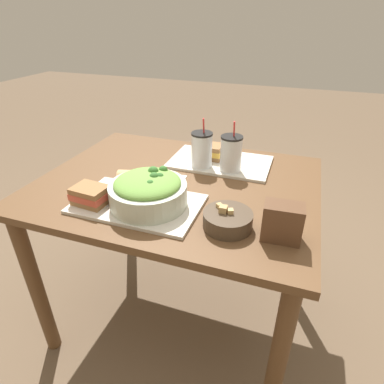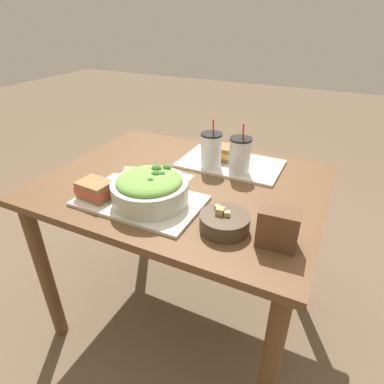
{
  "view_description": "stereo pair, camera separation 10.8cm",
  "coord_description": "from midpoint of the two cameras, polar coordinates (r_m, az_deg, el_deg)",
  "views": [
    {
      "loc": [
        0.44,
        -1.08,
        1.39
      ],
      "look_at": [
        0.13,
        -0.19,
        0.86
      ],
      "focal_mm": 30.0,
      "sensor_mm": 36.0,
      "label": 1
    },
    {
      "loc": [
        0.54,
        -1.04,
        1.39
      ],
      "look_at": [
        0.13,
        -0.19,
        0.86
      ],
      "focal_mm": 30.0,
      "sensor_mm": 36.0,
      "label": 2
    }
  ],
  "objects": [
    {
      "name": "ground_plane",
      "position": [
        1.81,
        -3.86,
        -20.42
      ],
      "size": [
        12.0,
        12.0,
        0.0
      ],
      "primitive_type": "plane",
      "color": "brown"
    },
    {
      "name": "dining_table",
      "position": [
        1.38,
        -4.77,
        -2.52
      ],
      "size": [
        1.11,
        0.88,
        0.78
      ],
      "color": "brown",
      "rests_on": "ground_plane"
    },
    {
      "name": "tray_near",
      "position": [
        1.17,
        -12.22,
        -2.17
      ],
      "size": [
        0.45,
        0.27,
        0.01
      ],
      "color": "beige",
      "rests_on": "dining_table"
    },
    {
      "name": "tray_far",
      "position": [
        1.47,
        2.93,
        5.29
      ],
      "size": [
        0.45,
        0.27,
        0.01
      ],
      "color": "beige",
      "rests_on": "dining_table"
    },
    {
      "name": "salad_bowl",
      "position": [
        1.12,
        -10.54,
        0.23
      ],
      "size": [
        0.27,
        0.27,
        0.13
      ],
      "color": "beige",
      "rests_on": "tray_near"
    },
    {
      "name": "soup_bowl",
      "position": [
        1.03,
        3.38,
        -4.95
      ],
      "size": [
        0.16,
        0.16,
        0.07
      ],
      "color": "#473828",
      "rests_on": "dining_table"
    },
    {
      "name": "sandwich_near",
      "position": [
        1.2,
        -20.08,
        -0.59
      ],
      "size": [
        0.13,
        0.1,
        0.06
      ],
      "rotation": [
        0.0,
        0.0,
        -0.09
      ],
      "color": "olive",
      "rests_on": "tray_near"
    },
    {
      "name": "baguette_near",
      "position": [
        1.25,
        -12.74,
        2.16
      ],
      "size": [
        0.13,
        0.1,
        0.07
      ],
      "rotation": [
        0.0,
        0.0,
        1.84
      ],
      "color": "tan",
      "rests_on": "tray_near"
    },
    {
      "name": "sandwich_far",
      "position": [
        1.49,
        1.08,
        7.23
      ],
      "size": [
        0.12,
        0.09,
        0.06
      ],
      "rotation": [
        0.0,
        0.0,
        -0.0
      ],
      "color": "olive",
      "rests_on": "tray_far"
    },
    {
      "name": "drink_cup_dark",
      "position": [
        1.39,
        -0.49,
        7.3
      ],
      "size": [
        0.09,
        0.09,
        0.22
      ],
      "color": "silver",
      "rests_on": "tray_far"
    },
    {
      "name": "drink_cup_red",
      "position": [
        1.35,
        4.67,
        6.6
      ],
      "size": [
        0.09,
        0.09,
        0.22
      ],
      "color": "silver",
      "rests_on": "tray_far"
    },
    {
      "name": "chip_bag",
      "position": [
        0.98,
        12.75,
        -5.36
      ],
      "size": [
        0.12,
        0.08,
        0.12
      ],
      "rotation": [
        0.0,
        0.0,
        0.06
      ],
      "color": "brown",
      "rests_on": "dining_table"
    },
    {
      "name": "napkin_folded",
      "position": [
        1.34,
        -6.78,
        2.32
      ],
      "size": [
        0.15,
        0.11,
        0.0
      ],
      "color": "white",
      "rests_on": "dining_table"
    }
  ]
}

